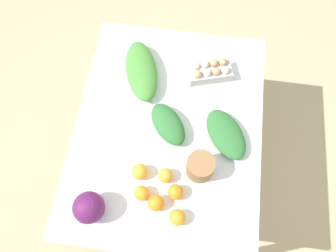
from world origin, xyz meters
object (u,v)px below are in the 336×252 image
object	(u,v)px
greens_bunch_dandelion	(141,71)
orange_4	(155,203)
greens_bunch_beet_tops	(167,123)
orange_5	(140,172)
paper_bag	(200,167)
orange_0	(165,175)
orange_2	(141,193)
orange_3	(176,192)
orange_1	(177,217)
greens_bunch_scallion	(226,134)
egg_carton	(210,71)
cabbage_purple	(89,208)

from	to	relation	value
greens_bunch_dandelion	orange_4	world-z (taller)	greens_bunch_dandelion
greens_bunch_beet_tops	orange_5	xyz separation A→B (m)	(0.26, -0.09, -0.01)
orange_4	paper_bag	bearing A→B (deg)	136.27
orange_0	orange_2	world-z (taller)	same
orange_3	orange_1	bearing A→B (deg)	11.43
orange_1	greens_bunch_scallion	bearing A→B (deg)	156.72
egg_carton	orange_0	xyz separation A→B (m)	(0.60, -0.15, -0.01)
paper_bag	orange_5	bearing A→B (deg)	-78.32
paper_bag	orange_4	world-z (taller)	paper_bag
egg_carton	greens_bunch_scallion	size ratio (longest dim) A/B	0.90
orange_1	orange_4	bearing A→B (deg)	-115.12
cabbage_purple	orange_1	distance (m)	0.40
greens_bunch_beet_tops	orange_1	world-z (taller)	greens_bunch_beet_tops
egg_carton	orange_4	world-z (taller)	egg_carton
orange_2	greens_bunch_dandelion	bearing A→B (deg)	-170.11
orange_2	orange_5	world-z (taller)	orange_5
cabbage_purple	orange_0	bearing A→B (deg)	122.78
orange_3	greens_bunch_scallion	bearing A→B (deg)	146.96
paper_bag	greens_bunch_scallion	world-z (taller)	paper_bag
greens_bunch_dandelion	orange_3	distance (m)	0.68
greens_bunch_beet_tops	orange_3	bearing A→B (deg)	14.59
greens_bunch_dandelion	greens_bunch_scallion	bearing A→B (deg)	57.89
paper_bag	orange_1	distance (m)	0.25
greens_bunch_dandelion	orange_3	bearing A→B (deg)	23.33
orange_3	orange_4	xyz separation A→B (m)	(0.06, -0.08, 0.00)
greens_bunch_dandelion	orange_2	bearing A→B (deg)	9.89
greens_bunch_beet_tops	orange_3	xyz separation A→B (m)	(0.33, 0.09, -0.01)
orange_0	paper_bag	bearing A→B (deg)	110.19
orange_1	orange_2	distance (m)	0.20
greens_bunch_beet_tops	orange_3	world-z (taller)	greens_bunch_beet_tops
orange_2	orange_0	bearing A→B (deg)	135.54
paper_bag	orange_3	xyz separation A→B (m)	(0.13, -0.10, -0.03)
egg_carton	paper_bag	world-z (taller)	paper_bag
paper_bag	orange_5	xyz separation A→B (m)	(0.06, -0.28, -0.02)
orange_2	orange_4	bearing A→B (deg)	63.82
egg_carton	greens_bunch_beet_tops	xyz separation A→B (m)	(0.34, -0.18, 0.00)
orange_4	orange_1	bearing A→B (deg)	64.88
egg_carton	orange_4	size ratio (longest dim) A/B	3.38
cabbage_purple	orange_1	bearing A→B (deg)	92.60
egg_carton	greens_bunch_dandelion	distance (m)	0.37
greens_bunch_beet_tops	orange_5	bearing A→B (deg)	-19.72
egg_carton	orange_3	distance (m)	0.68
greens_bunch_dandelion	orange_5	xyz separation A→B (m)	(0.55, 0.09, -0.01)
egg_carton	orange_0	bearing A→B (deg)	58.38
greens_bunch_scallion	orange_3	size ratio (longest dim) A/B	3.95
greens_bunch_beet_tops	orange_4	distance (m)	0.40
orange_4	greens_bunch_dandelion	bearing A→B (deg)	-164.93
orange_2	orange_5	distance (m)	0.10
orange_3	paper_bag	bearing A→B (deg)	142.55
egg_carton	orange_2	distance (m)	0.74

